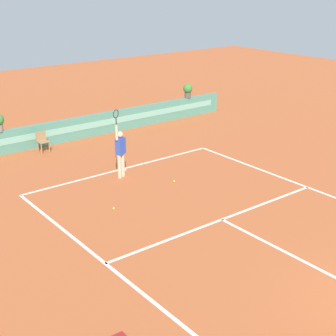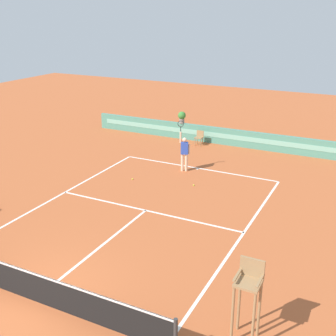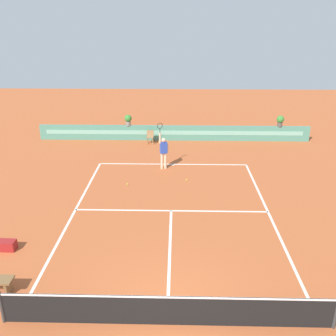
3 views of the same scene
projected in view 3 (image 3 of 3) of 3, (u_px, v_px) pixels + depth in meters
name	position (u px, v px, depth m)	size (l,w,h in m)	color
ground_plane	(171.00, 215.00, 15.62)	(60.00, 60.00, 0.00)	#B2562D
court_lines	(171.00, 207.00, 16.28)	(8.32, 11.94, 0.01)	white
net	(167.00, 309.00, 9.86)	(8.92, 0.10, 1.00)	#333333
back_wall_barrier	(174.00, 133.00, 25.07)	(18.00, 0.21, 1.00)	#4C8E7A
ball_kid_chair	(150.00, 136.00, 24.44)	(0.44, 0.44, 0.85)	#99754C
gear_bag	(6.00, 245.00, 13.24)	(0.70, 0.36, 0.36)	maroon
tennis_player	(164.00, 150.00, 20.09)	(0.59, 0.33, 2.58)	beige
tennis_ball_near_baseline	(186.00, 180.00, 18.96)	(0.07, 0.07, 0.07)	#CCE033
tennis_ball_mid_court	(127.00, 184.00, 18.47)	(0.07, 0.07, 0.07)	#CCE033
potted_plant_far_right	(280.00, 120.00, 24.58)	(0.48, 0.48, 0.72)	#514C47
potted_plant_left	(128.00, 119.00, 24.81)	(0.48, 0.48, 0.72)	gray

